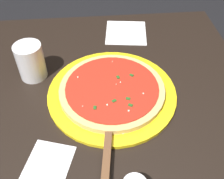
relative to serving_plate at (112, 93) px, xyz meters
name	(u,v)px	position (x,y,z in m)	size (l,w,h in m)	color
restaurant_table	(108,124)	(0.00, 0.01, -0.15)	(0.89, 0.89, 0.76)	black
serving_plate	(112,93)	(0.00, 0.00, 0.00)	(0.38, 0.38, 0.01)	yellow
pizza	(112,89)	(0.00, 0.00, 0.02)	(0.31, 0.31, 0.02)	#DBB26B
pizza_server	(108,141)	(-0.17, 0.03, 0.01)	(0.22, 0.08, 0.01)	silver
cup_tall_drink	(31,61)	(0.10, 0.24, 0.05)	(0.08, 0.08, 0.11)	silver
napkin_folded_right	(48,166)	(-0.22, 0.17, 0.00)	(0.12, 0.10, 0.00)	white
napkin_loose_left	(126,33)	(0.32, -0.08, 0.00)	(0.16, 0.15, 0.00)	white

